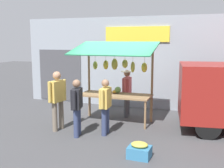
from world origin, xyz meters
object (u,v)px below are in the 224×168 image
object	(u,v)px
shopper_with_shopping_bag	(105,103)
produce_crate_near	(139,151)
market_stall	(116,72)
vendor_with_sunhat	(127,90)
shopper_in_striped_shirt	(77,104)
shopper_with_ponytail	(57,96)

from	to	relation	value
shopper_with_shopping_bag	produce_crate_near	distance (m)	1.85
market_stall	vendor_with_sunhat	bearing A→B (deg)	-102.06
market_stall	vendor_with_sunhat	xyz separation A→B (m)	(-0.15, -0.69, -0.65)
market_stall	shopper_with_shopping_bag	distance (m)	1.42
market_stall	vendor_with_sunhat	size ratio (longest dim) A/B	1.60
shopper_in_striped_shirt	produce_crate_near	xyz separation A→B (m)	(-1.90, 0.81, -0.70)
shopper_in_striped_shirt	shopper_with_shopping_bag	distance (m)	0.76
shopper_with_ponytail	produce_crate_near	bearing A→B (deg)	-102.27
shopper_in_striped_shirt	shopper_with_ponytail	bearing A→B (deg)	56.70
shopper_in_striped_shirt	shopper_with_shopping_bag	bearing A→B (deg)	-73.49
market_stall	shopper_in_striped_shirt	distance (m)	1.83
vendor_with_sunhat	produce_crate_near	world-z (taller)	vendor_with_sunhat
market_stall	shopper_in_striped_shirt	world-z (taller)	market_stall
market_stall	produce_crate_near	distance (m)	3.10
vendor_with_sunhat	produce_crate_near	distance (m)	3.42
shopper_with_shopping_bag	market_stall	bearing A→B (deg)	1.82
vendor_with_sunhat	shopper_in_striped_shirt	world-z (taller)	vendor_with_sunhat
shopper_with_shopping_bag	shopper_in_striped_shirt	bearing A→B (deg)	116.36
vendor_with_sunhat	shopper_with_ponytail	bearing A→B (deg)	-39.18
vendor_with_sunhat	shopper_with_ponytail	distance (m)	2.49
produce_crate_near	shopper_in_striped_shirt	bearing A→B (deg)	-22.99
vendor_with_sunhat	shopper_with_shopping_bag	xyz separation A→B (m)	(0.03, 1.92, -0.05)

